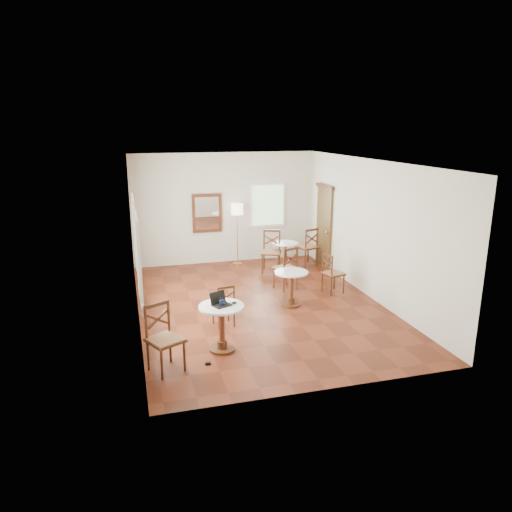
{
  "coord_description": "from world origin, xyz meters",
  "views": [
    {
      "loc": [
        -2.61,
        -9.18,
        3.69
      ],
      "look_at": [
        0.0,
        0.3,
        1.0
      ],
      "focal_mm": 33.64,
      "sensor_mm": 36.0,
      "label": 1
    }
  ],
  "objects_px": {
    "chair_back_b": "(271,252)",
    "power_adapter": "(208,363)",
    "chair_back_a": "(308,247)",
    "mouse": "(234,303)",
    "laptop": "(220,302)",
    "water_glass": "(221,301)",
    "floor_lamp": "(237,213)",
    "navy_mug": "(222,303)",
    "chair_near_b": "(164,339)",
    "chair_mid_b": "(332,273)",
    "cafe_table_near": "(222,323)",
    "cafe_table_back": "(285,253)",
    "chair_near_a": "(224,305)",
    "chair_mid_a": "(286,268)",
    "cafe_table_mid": "(291,285)"
  },
  "relations": [
    {
      "from": "chair_near_a",
      "to": "floor_lamp",
      "type": "relative_size",
      "value": 0.5
    },
    {
      "from": "chair_near_b",
      "to": "mouse",
      "type": "xyz_separation_m",
      "value": [
        1.21,
        0.47,
        0.29
      ]
    },
    {
      "from": "power_adapter",
      "to": "mouse",
      "type": "bearing_deg",
      "value": 40.57
    },
    {
      "from": "chair_back_b",
      "to": "floor_lamp",
      "type": "height_order",
      "value": "floor_lamp"
    },
    {
      "from": "chair_mid_a",
      "to": "chair_near_b",
      "type": "bearing_deg",
      "value": 26.41
    },
    {
      "from": "cafe_table_back",
      "to": "chair_near_a",
      "type": "bearing_deg",
      "value": -125.85
    },
    {
      "from": "chair_near_a",
      "to": "chair_back_b",
      "type": "distance_m",
      "value": 3.64
    },
    {
      "from": "floor_lamp",
      "to": "water_glass",
      "type": "relative_size",
      "value": 15.9
    },
    {
      "from": "water_glass",
      "to": "chair_back_b",
      "type": "bearing_deg",
      "value": 62.3
    },
    {
      "from": "chair_mid_a",
      "to": "chair_back_a",
      "type": "bearing_deg",
      "value": -144.5
    },
    {
      "from": "chair_near_a",
      "to": "chair_mid_b",
      "type": "height_order",
      "value": "chair_mid_b"
    },
    {
      "from": "chair_near_a",
      "to": "mouse",
      "type": "relative_size",
      "value": 9.7
    },
    {
      "from": "chair_near_a",
      "to": "mouse",
      "type": "distance_m",
      "value": 1.06
    },
    {
      "from": "chair_near_b",
      "to": "chair_back_a",
      "type": "relative_size",
      "value": 1.02
    },
    {
      "from": "chair_mid_b",
      "to": "water_glass",
      "type": "xyz_separation_m",
      "value": [
        -2.99,
        -2.13,
        0.4
      ]
    },
    {
      "from": "cafe_table_near",
      "to": "chair_near_a",
      "type": "bearing_deg",
      "value": 76.43
    },
    {
      "from": "chair_mid_b",
      "to": "chair_back_a",
      "type": "bearing_deg",
      "value": -19.48
    },
    {
      "from": "cafe_table_back",
      "to": "chair_near_a",
      "type": "xyz_separation_m",
      "value": [
        -2.31,
        -3.2,
        -0.03
      ]
    },
    {
      "from": "cafe_table_back",
      "to": "navy_mug",
      "type": "height_order",
      "value": "navy_mug"
    },
    {
      "from": "cafe_table_near",
      "to": "navy_mug",
      "type": "relative_size",
      "value": 6.36
    },
    {
      "from": "chair_back_b",
      "to": "navy_mug",
      "type": "relative_size",
      "value": 8.49
    },
    {
      "from": "laptop",
      "to": "navy_mug",
      "type": "height_order",
      "value": "laptop"
    },
    {
      "from": "chair_near_b",
      "to": "navy_mug",
      "type": "xyz_separation_m",
      "value": [
        1.0,
        0.43,
        0.33
      ]
    },
    {
      "from": "cafe_table_near",
      "to": "cafe_table_mid",
      "type": "xyz_separation_m",
      "value": [
        1.82,
        1.67,
        -0.04
      ]
    },
    {
      "from": "cafe_table_mid",
      "to": "chair_near_b",
      "type": "bearing_deg",
      "value": -143.12
    },
    {
      "from": "mouse",
      "to": "chair_mid_b",
      "type": "bearing_deg",
      "value": 30.3
    },
    {
      "from": "floor_lamp",
      "to": "navy_mug",
      "type": "relative_size",
      "value": 13.18
    },
    {
      "from": "chair_back_a",
      "to": "mouse",
      "type": "xyz_separation_m",
      "value": [
        -3.03,
        -4.37,
        0.3
      ]
    },
    {
      "from": "chair_near_b",
      "to": "mouse",
      "type": "relative_size",
      "value": 12.48
    },
    {
      "from": "floor_lamp",
      "to": "navy_mug",
      "type": "xyz_separation_m",
      "value": [
        -1.44,
        -5.02,
        -0.56
      ]
    },
    {
      "from": "chair_near_a",
      "to": "power_adapter",
      "type": "distance_m",
      "value": 1.6
    },
    {
      "from": "chair_back_b",
      "to": "power_adapter",
      "type": "height_order",
      "value": "chair_back_b"
    },
    {
      "from": "cafe_table_near",
      "to": "cafe_table_back",
      "type": "height_order",
      "value": "cafe_table_near"
    },
    {
      "from": "power_adapter",
      "to": "cafe_table_mid",
      "type": "bearing_deg",
      "value": 44.51
    },
    {
      "from": "cafe_table_mid",
      "to": "power_adapter",
      "type": "height_order",
      "value": "cafe_table_mid"
    },
    {
      "from": "navy_mug",
      "to": "power_adapter",
      "type": "distance_m",
      "value": 1.0
    },
    {
      "from": "mouse",
      "to": "water_glass",
      "type": "relative_size",
      "value": 0.81
    },
    {
      "from": "chair_back_a",
      "to": "mouse",
      "type": "bearing_deg",
      "value": 39.01
    },
    {
      "from": "cafe_table_back",
      "to": "floor_lamp",
      "type": "bearing_deg",
      "value": 144.05
    },
    {
      "from": "cafe_table_near",
      "to": "cafe_table_mid",
      "type": "bearing_deg",
      "value": 42.53
    },
    {
      "from": "cafe_table_back",
      "to": "chair_mid_a",
      "type": "xyz_separation_m",
      "value": [
        -0.49,
        -1.51,
        0.06
      ]
    },
    {
      "from": "cafe_table_near",
      "to": "chair_near_a",
      "type": "xyz_separation_m",
      "value": [
        0.24,
        1.01,
        -0.09
      ]
    },
    {
      "from": "chair_near_b",
      "to": "navy_mug",
      "type": "bearing_deg",
      "value": -3.61
    },
    {
      "from": "cafe_table_back",
      "to": "laptop",
      "type": "relative_size",
      "value": 1.93
    },
    {
      "from": "chair_back_b",
      "to": "cafe_table_near",
      "type": "bearing_deg",
      "value": -94.71
    },
    {
      "from": "chair_back_a",
      "to": "laptop",
      "type": "distance_m",
      "value": 5.46
    },
    {
      "from": "chair_mid_a",
      "to": "floor_lamp",
      "type": "bearing_deg",
      "value": -94.57
    },
    {
      "from": "chair_mid_a",
      "to": "water_glass",
      "type": "relative_size",
      "value": 9.69
    },
    {
      "from": "chair_near_a",
      "to": "floor_lamp",
      "type": "distance_m",
      "value": 4.3
    },
    {
      "from": "cafe_table_near",
      "to": "chair_near_b",
      "type": "height_order",
      "value": "chair_near_b"
    }
  ]
}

